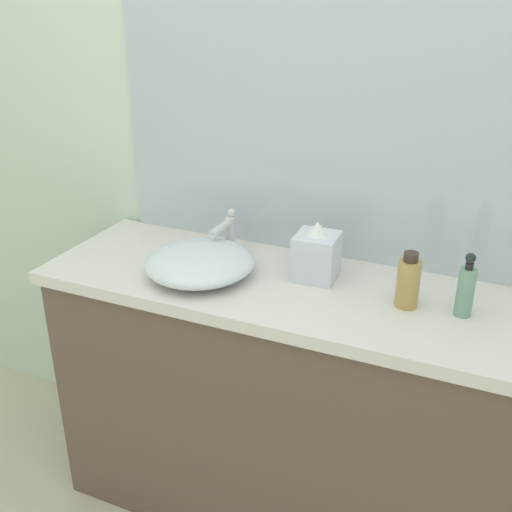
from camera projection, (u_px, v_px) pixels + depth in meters
bathroom_wall_rear at (321, 122)px, 1.86m from camera, size 6.00×0.06×2.60m
vanity_counter at (307, 412)px, 1.94m from camera, size 1.65×0.50×0.89m
wall_mirror_panel at (349, 74)px, 1.73m from camera, size 1.50×0.01×1.13m
sink_basin at (200, 262)px, 1.82m from camera, size 0.33×0.34×0.08m
faucet at (226, 230)px, 1.96m from camera, size 0.03×0.15×0.14m
soap_dispenser at (466, 289)px, 1.59m from camera, size 0.05×0.05×0.18m
lotion_bottle at (408, 282)px, 1.64m from camera, size 0.06×0.06×0.16m
tissue_box at (317, 254)px, 1.79m from camera, size 0.13×0.13×0.18m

